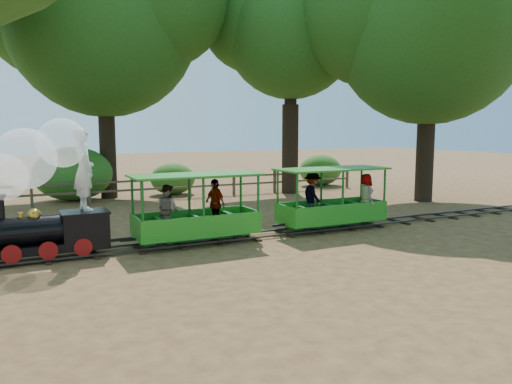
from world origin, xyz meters
name	(u,v)px	position (x,y,z in m)	size (l,w,h in m)	color
ground	(252,238)	(0.00, 0.00, 0.00)	(90.00, 90.00, 0.00)	#996D42
track	(252,235)	(0.00, 0.00, 0.07)	(22.00, 1.00, 0.10)	#3F3D3A
locomotive	(40,179)	(-5.06, 0.08, 1.79)	(2.77, 1.30, 3.18)	black
carriage_front	(194,214)	(-1.59, 0.00, 0.77)	(3.20, 1.31, 1.66)	#299320
carriage_rear	(332,202)	(2.53, 0.01, 0.80)	(3.20, 1.31, 1.66)	#299320
oak_nc	(101,11)	(-2.04, 9.60, 7.49)	(9.48, 8.34, 10.89)	#2D2116
oak_ne	(290,25)	(5.47, 7.58, 7.26)	(7.20, 6.34, 9.86)	#2D2116
oak_e	(428,17)	(8.96, 3.10, 7.06)	(9.20, 8.09, 10.35)	#2D2116
fence	(166,185)	(0.00, 8.00, 0.58)	(18.10, 0.10, 1.00)	brown
shrub_mid_w	(73,174)	(-3.40, 9.30, 1.07)	(3.08, 2.37, 2.13)	#2D6B1E
shrub_mid_e	(173,179)	(0.67, 9.30, 0.68)	(1.96, 1.51, 1.36)	#2D6B1E
shrub_east	(320,170)	(8.31, 9.30, 0.77)	(2.24, 1.72, 1.55)	#2D6B1E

